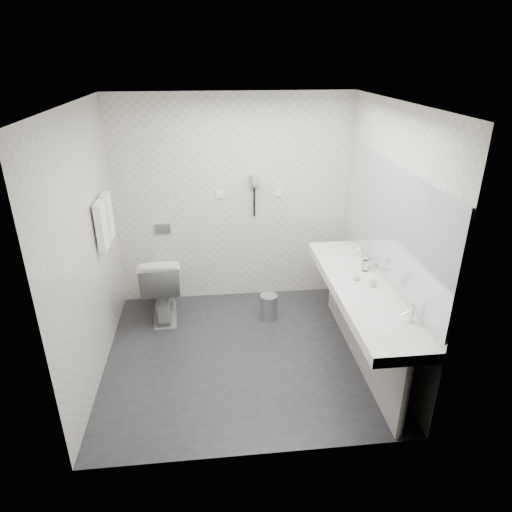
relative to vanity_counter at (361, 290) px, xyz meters
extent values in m
plane|color=#252429|center=(-1.12, 0.20, -0.80)|extent=(2.80, 2.80, 0.00)
plane|color=silver|center=(-1.12, 0.20, 1.70)|extent=(2.80, 2.80, 0.00)
plane|color=beige|center=(-1.12, 1.50, 0.45)|extent=(2.80, 0.00, 2.80)
plane|color=beige|center=(-1.12, -1.10, 0.45)|extent=(2.80, 0.00, 2.80)
plane|color=beige|center=(-2.52, 0.20, 0.45)|extent=(0.00, 2.60, 2.60)
plane|color=beige|center=(0.27, 0.20, 0.45)|extent=(0.00, 2.60, 2.60)
cube|color=silver|center=(0.00, 0.00, 0.00)|extent=(0.55, 2.20, 0.10)
cube|color=#999490|center=(0.02, 0.00, -0.42)|extent=(0.03, 2.15, 0.75)
cylinder|color=silver|center=(0.05, -1.04, -0.42)|extent=(0.06, 0.06, 0.75)
cylinder|color=silver|center=(0.05, 1.04, -0.42)|extent=(0.06, 0.06, 0.75)
cube|color=#B2BCC6|center=(0.26, 0.00, 0.65)|extent=(0.02, 2.20, 1.05)
ellipsoid|color=white|center=(0.00, -0.65, 0.04)|extent=(0.40, 0.31, 0.05)
ellipsoid|color=white|center=(0.00, 0.65, 0.04)|extent=(0.40, 0.31, 0.05)
cylinder|color=silver|center=(0.19, -0.65, 0.12)|extent=(0.04, 0.04, 0.15)
cylinder|color=silver|center=(0.19, 0.65, 0.12)|extent=(0.04, 0.04, 0.15)
imported|color=silver|center=(0.09, -0.03, 0.11)|extent=(0.06, 0.06, 0.11)
imported|color=silver|center=(-0.01, 0.12, 0.09)|extent=(0.08, 0.08, 0.08)
cylinder|color=silver|center=(0.13, 0.31, 0.11)|extent=(0.07, 0.07, 0.12)
cylinder|color=silver|center=(0.21, 0.37, 0.10)|extent=(0.08, 0.08, 0.11)
imported|color=white|center=(-2.00, 1.07, -0.39)|extent=(0.51, 0.83, 0.82)
cube|color=#B2B5BA|center=(-1.98, 1.49, 0.15)|extent=(0.18, 0.02, 0.12)
cylinder|color=#B2B5BA|center=(-0.77, 0.88, -0.66)|extent=(0.22, 0.22, 0.28)
cylinder|color=#B2B5BA|center=(-0.77, 0.88, -0.51)|extent=(0.20, 0.20, 0.02)
cylinder|color=silver|center=(-2.47, 0.75, 0.75)|extent=(0.02, 0.62, 0.02)
cube|color=white|center=(-2.46, 0.61, 0.53)|extent=(0.07, 0.24, 0.48)
cube|color=white|center=(-2.46, 0.89, 0.53)|extent=(0.07, 0.24, 0.48)
cube|color=gray|center=(-0.88, 1.47, 0.70)|extent=(0.10, 0.04, 0.14)
cylinder|color=gray|center=(-0.88, 1.40, 0.73)|extent=(0.08, 0.14, 0.08)
cylinder|color=black|center=(-0.88, 1.46, 0.45)|extent=(0.02, 0.02, 0.35)
cube|color=white|center=(-1.27, 1.49, 0.55)|extent=(0.09, 0.02, 0.09)
cube|color=white|center=(-0.57, 1.49, 0.55)|extent=(0.09, 0.02, 0.09)
camera|label=1|loc=(-1.41, -3.67, 2.08)|focal=31.72mm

